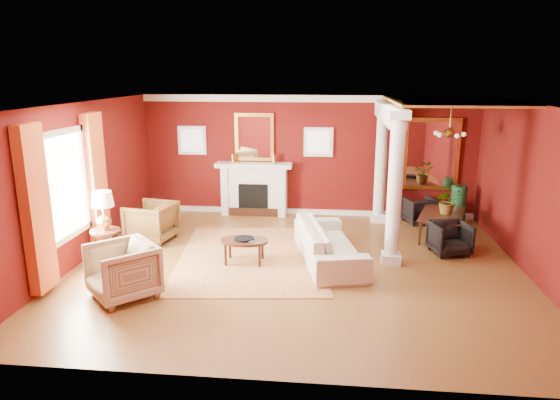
# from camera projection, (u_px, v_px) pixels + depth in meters

# --- Properties ---
(ground) EXTENTS (8.00, 8.00, 0.00)m
(ground) POSITION_uv_depth(u_px,v_px,m) (297.00, 266.00, 9.06)
(ground) COLOR brown
(ground) RESTS_ON ground
(room_shell) EXTENTS (8.04, 7.04, 2.92)m
(room_shell) POSITION_uv_depth(u_px,v_px,m) (298.00, 156.00, 8.56)
(room_shell) COLOR #550E0B
(room_shell) RESTS_ON ground
(fireplace) EXTENTS (1.85, 0.42, 1.29)m
(fireplace) POSITION_uv_depth(u_px,v_px,m) (254.00, 189.00, 12.23)
(fireplace) COLOR white
(fireplace) RESTS_ON ground
(overmantel_mirror) EXTENTS (0.95, 0.07, 1.15)m
(overmantel_mirror) POSITION_uv_depth(u_px,v_px,m) (254.00, 137.00, 12.05)
(overmantel_mirror) COLOR gold
(overmantel_mirror) RESTS_ON fireplace
(flank_window_left) EXTENTS (0.70, 0.07, 0.70)m
(flank_window_left) POSITION_uv_depth(u_px,v_px,m) (192.00, 140.00, 12.24)
(flank_window_left) COLOR white
(flank_window_left) RESTS_ON room_shell
(flank_window_right) EXTENTS (0.70, 0.07, 0.70)m
(flank_window_right) POSITION_uv_depth(u_px,v_px,m) (318.00, 142.00, 11.93)
(flank_window_right) COLOR white
(flank_window_right) RESTS_ON room_shell
(left_window) EXTENTS (0.21, 2.55, 2.60)m
(left_window) POSITION_uv_depth(u_px,v_px,m) (69.00, 193.00, 8.52)
(left_window) COLOR white
(left_window) RESTS_ON room_shell
(column_front) EXTENTS (0.36, 0.36, 2.80)m
(column_front) POSITION_uv_depth(u_px,v_px,m) (395.00, 188.00, 8.83)
(column_front) COLOR white
(column_front) RESTS_ON ground
(column_back) EXTENTS (0.36, 0.36, 2.80)m
(column_back) POSITION_uv_depth(u_px,v_px,m) (381.00, 162.00, 11.43)
(column_back) COLOR white
(column_back) RESTS_ON ground
(header_beam) EXTENTS (0.30, 3.20, 0.32)m
(header_beam) POSITION_uv_depth(u_px,v_px,m) (389.00, 113.00, 10.07)
(header_beam) COLOR white
(header_beam) RESTS_ON column_front
(amber_ceiling) EXTENTS (2.30, 3.40, 0.04)m
(amber_ceiling) POSITION_uv_depth(u_px,v_px,m) (450.00, 101.00, 9.75)
(amber_ceiling) COLOR gold
(amber_ceiling) RESTS_ON room_shell
(dining_mirror) EXTENTS (1.30, 0.07, 1.70)m
(dining_mirror) POSITION_uv_depth(u_px,v_px,m) (431.00, 154.00, 11.72)
(dining_mirror) COLOR gold
(dining_mirror) RESTS_ON room_shell
(chandelier) EXTENTS (0.60, 0.62, 0.75)m
(chandelier) POSITION_uv_depth(u_px,v_px,m) (449.00, 133.00, 9.95)
(chandelier) COLOR #B08B37
(chandelier) RESTS_ON room_shell
(crown_trim) EXTENTS (8.00, 0.08, 0.16)m
(crown_trim) POSITION_uv_depth(u_px,v_px,m) (309.00, 99.00, 11.70)
(crown_trim) COLOR white
(crown_trim) RESTS_ON room_shell
(base_trim) EXTENTS (8.00, 0.08, 0.12)m
(base_trim) POSITION_uv_depth(u_px,v_px,m) (307.00, 212.00, 12.38)
(base_trim) COLOR white
(base_trim) RESTS_ON ground
(rug) EXTENTS (3.08, 3.88, 0.01)m
(rug) POSITION_uv_depth(u_px,v_px,m) (252.00, 257.00, 9.50)
(rug) COLOR maroon
(rug) RESTS_ON ground
(sofa) EXTENTS (1.22, 2.52, 0.95)m
(sofa) POSITION_uv_depth(u_px,v_px,m) (329.00, 237.00, 9.19)
(sofa) COLOR beige
(sofa) RESTS_ON ground
(armchair_leopard) EXTENTS (0.98, 1.02, 0.90)m
(armchair_leopard) POSITION_uv_depth(u_px,v_px,m) (151.00, 220.00, 10.35)
(armchair_leopard) COLOR black
(armchair_leopard) RESTS_ON ground
(armchair_stripe) EXTENTS (1.27, 1.27, 0.95)m
(armchair_stripe) POSITION_uv_depth(u_px,v_px,m) (122.00, 268.00, 7.72)
(armchair_stripe) COLOR tan
(armchair_stripe) RESTS_ON ground
(coffee_table) EXTENTS (0.89, 0.89, 0.45)m
(coffee_table) POSITION_uv_depth(u_px,v_px,m) (244.00, 242.00, 9.13)
(coffee_table) COLOR black
(coffee_table) RESTS_ON ground
(coffee_book) EXTENTS (0.14, 0.02, 0.20)m
(coffee_book) POSITION_uv_depth(u_px,v_px,m) (245.00, 235.00, 9.04)
(coffee_book) COLOR black
(coffee_book) RESTS_ON coffee_table
(side_table) EXTENTS (0.54, 0.54, 1.36)m
(side_table) POSITION_uv_depth(u_px,v_px,m) (104.00, 216.00, 9.00)
(side_table) COLOR black
(side_table) RESTS_ON ground
(dining_table) EXTENTS (0.94, 1.59, 0.84)m
(dining_table) POSITION_uv_depth(u_px,v_px,m) (443.00, 219.00, 10.53)
(dining_table) COLOR black
(dining_table) RESTS_ON ground
(dining_chair_near) EXTENTS (0.81, 0.78, 0.69)m
(dining_chair_near) POSITION_uv_depth(u_px,v_px,m) (450.00, 237.00, 9.60)
(dining_chair_near) COLOR black
(dining_chair_near) RESTS_ON ground
(dining_chair_far) EXTENTS (0.80, 0.77, 0.66)m
(dining_chair_far) POSITION_uv_depth(u_px,v_px,m) (419.00, 209.00, 11.61)
(dining_chair_far) COLOR black
(dining_chair_far) RESTS_ON ground
(green_urn) EXTENTS (0.38, 0.38, 0.92)m
(green_urn) POSITION_uv_depth(u_px,v_px,m) (458.00, 209.00, 11.49)
(green_urn) COLOR #154324
(green_urn) RESTS_ON ground
(potted_plant) EXTENTS (0.52, 0.58, 0.44)m
(potted_plant) POSITION_uv_depth(u_px,v_px,m) (449.00, 190.00, 10.37)
(potted_plant) COLOR #26591E
(potted_plant) RESTS_ON dining_table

